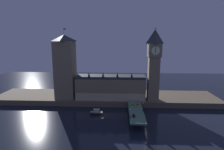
% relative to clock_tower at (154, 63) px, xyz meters
% --- Properties ---
extents(ground_plane, '(400.00, 400.00, 0.00)m').
position_rel_clock_tower_xyz_m(ground_plane, '(-44.93, -26.38, -40.27)').
color(ground_plane, black).
extents(embankment, '(220.00, 42.00, 5.23)m').
position_rel_clock_tower_xyz_m(embankment, '(-44.93, 12.62, -37.66)').
color(embankment, brown).
rests_on(embankment, ground_plane).
extents(parliament_hall, '(64.71, 17.73, 26.65)m').
position_rel_clock_tower_xyz_m(parliament_hall, '(-39.58, 2.81, -23.97)').
color(parliament_hall, '#7F7056').
rests_on(parliament_hall, embankment).
extents(clock_tower, '(12.02, 12.13, 66.30)m').
position_rel_clock_tower_xyz_m(clock_tower, '(0.00, 0.00, 0.00)').
color(clock_tower, '#7F7056').
rests_on(clock_tower, embankment).
extents(victoria_tower, '(18.17, 18.17, 66.20)m').
position_rel_clock_tower_xyz_m(victoria_tower, '(-83.19, 4.03, -4.84)').
color(victoria_tower, '#7F7056').
rests_on(victoria_tower, embankment).
extents(bridge, '(11.21, 46.00, 6.43)m').
position_rel_clock_tower_xyz_m(bridge, '(-17.86, -31.38, -35.50)').
color(bridge, '#4C7560').
rests_on(bridge, ground_plane).
extents(car_northbound_lead, '(1.93, 3.97, 1.57)m').
position_rel_clock_tower_xyz_m(car_northbound_lead, '(-20.32, -23.64, -33.11)').
color(car_northbound_lead, yellow).
rests_on(car_northbound_lead, bridge).
extents(car_northbound_trail, '(1.89, 4.69, 1.43)m').
position_rel_clock_tower_xyz_m(car_northbound_trail, '(-20.32, -42.99, -33.17)').
color(car_northbound_trail, black).
rests_on(car_northbound_trail, bridge).
extents(car_southbound_trail, '(2.01, 4.22, 1.40)m').
position_rel_clock_tower_xyz_m(car_southbound_trail, '(-15.39, -21.00, -33.19)').
color(car_southbound_trail, yellow).
rests_on(car_southbound_trail, bridge).
extents(pedestrian_near_rail, '(0.38, 0.38, 1.73)m').
position_rel_clock_tower_xyz_m(pedestrian_near_rail, '(-22.79, -46.01, -32.92)').
color(pedestrian_near_rail, black).
rests_on(pedestrian_near_rail, bridge).
extents(pedestrian_mid_walk, '(0.38, 0.38, 1.61)m').
position_rel_clock_tower_xyz_m(pedestrian_mid_walk, '(-12.92, -34.40, -32.99)').
color(pedestrian_mid_walk, black).
rests_on(pedestrian_mid_walk, bridge).
extents(street_lamp_near, '(1.34, 0.60, 7.01)m').
position_rel_clock_tower_xyz_m(street_lamp_near, '(-23.19, -46.10, -29.46)').
color(street_lamp_near, '#2D3333').
rests_on(street_lamp_near, bridge).
extents(street_lamp_mid, '(1.34, 0.60, 6.46)m').
position_rel_clock_tower_xyz_m(street_lamp_mid, '(-12.52, -31.38, -29.80)').
color(street_lamp_mid, '#2D3333').
rests_on(street_lamp_mid, bridge).
extents(boat_upstream, '(11.66, 4.60, 4.70)m').
position_rel_clock_tower_xyz_m(boat_upstream, '(-49.73, -25.35, -38.56)').
color(boat_upstream, '#28282D').
rests_on(boat_upstream, ground_plane).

